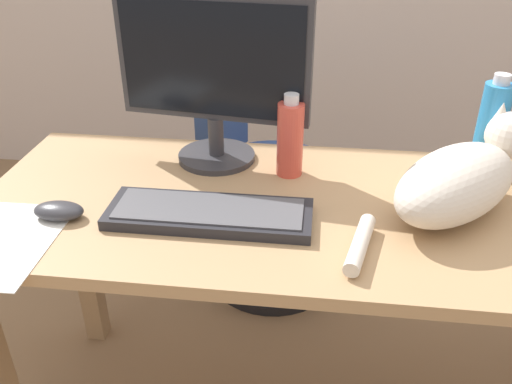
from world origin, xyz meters
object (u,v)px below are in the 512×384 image
at_px(monitor, 213,75).
at_px(water_bottle, 491,126).
at_px(office_chair, 260,191).
at_px(keyboard, 209,213).
at_px(computer_mouse, 59,211).
at_px(cat, 462,178).
at_px(spray_bottle, 290,138).

relative_size(monitor, water_bottle, 1.96).
xyz_separation_m(office_chair, keyboard, (-0.02, -0.74, 0.36)).
bearing_deg(computer_mouse, office_chair, 66.04).
bearing_deg(keyboard, cat, 10.76).
height_order(office_chair, cat, cat).
bearing_deg(spray_bottle, water_bottle, 10.40).
bearing_deg(keyboard, monitor, 97.70).
bearing_deg(monitor, computer_mouse, -131.16).
relative_size(office_chair, monitor, 1.85).
bearing_deg(office_chair, monitor, -97.91).
bearing_deg(monitor, office_chair, 82.09).
bearing_deg(spray_bottle, monitor, 163.70).
distance_m(cat, computer_mouse, 0.87).
distance_m(monitor, keyboard, 0.36).
bearing_deg(office_chair, keyboard, -91.88).
relative_size(office_chair, computer_mouse, 8.04).
xyz_separation_m(monitor, keyboard, (0.04, -0.29, -0.21)).
xyz_separation_m(keyboard, computer_mouse, (-0.32, -0.04, 0.00)).
distance_m(monitor, water_bottle, 0.69).
height_order(monitor, water_bottle, monitor).
xyz_separation_m(office_chair, computer_mouse, (-0.35, -0.78, 0.37)).
bearing_deg(monitor, spray_bottle, -16.30).
bearing_deg(office_chair, water_bottle, -34.55).
xyz_separation_m(office_chair, water_bottle, (0.62, -0.42, 0.47)).
distance_m(water_bottle, spray_bottle, 0.49).
height_order(cat, water_bottle, water_bottle).
distance_m(keyboard, water_bottle, 0.72).
bearing_deg(cat, office_chair, 128.33).
height_order(monitor, cat, monitor).
xyz_separation_m(office_chair, monitor, (-0.06, -0.46, 0.58)).
relative_size(office_chair, keyboard, 2.01).
distance_m(office_chair, monitor, 0.74).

